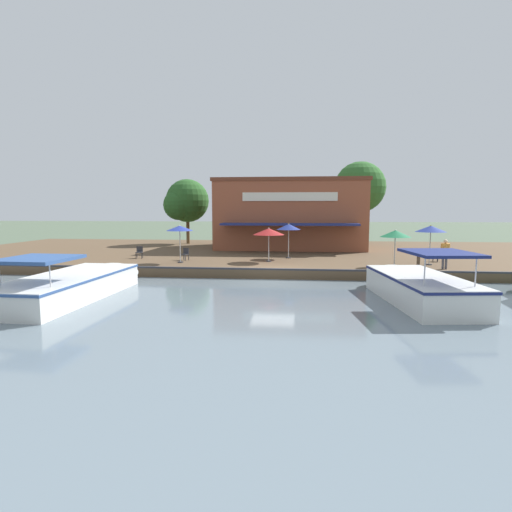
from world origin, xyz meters
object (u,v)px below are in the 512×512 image
object	(u,v)px
patio_umbrella_near_quay_edge	(180,228)
motorboat_second_along	(414,284)
mooring_post	(418,263)
cafe_chair_beside_entrance	(185,253)
patio_umbrella_back_row	(289,227)
patio_umbrella_by_entrance	(431,229)
patio_umbrella_far_corner	(395,234)
waterfront_restaurant	(290,214)
person_at_quay_edge	(445,251)
cafe_chair_under_first_umbrella	(139,252)
cafe_chair_mid_patio	(437,254)
tree_downstream_bank	(358,188)
motorboat_fourth_along	(79,282)
tree_upstream_bank	(185,202)
patio_umbrella_mid_patio_right	(269,232)

from	to	relation	value
patio_umbrella_near_quay_edge	motorboat_second_along	distance (m)	14.87
mooring_post	cafe_chair_beside_entrance	bearing A→B (deg)	-103.99
patio_umbrella_back_row	patio_umbrella_by_entrance	xyz separation A→B (m)	(2.65, 8.92, 0.03)
motorboat_second_along	patio_umbrella_far_corner	bearing A→B (deg)	173.94
patio_umbrella_back_row	mooring_post	size ratio (longest dim) A/B	2.46
waterfront_restaurant	person_at_quay_edge	xyz separation A→B (m)	(12.52, 9.24, -1.97)
cafe_chair_under_first_umbrella	mooring_post	distance (m)	18.60
cafe_chair_mid_patio	tree_downstream_bank	distance (m)	15.49
waterfront_restaurant	tree_downstream_bank	size ratio (longest dim) A/B	1.58
cafe_chair_mid_patio	mooring_post	distance (m)	5.35
patio_umbrella_by_entrance	person_at_quay_edge	distance (m)	2.16
motorboat_fourth_along	tree_downstream_bank	world-z (taller)	tree_downstream_bank
tree_upstream_bank	patio_umbrella_by_entrance	bearing A→B (deg)	55.01
motorboat_second_along	tree_downstream_bank	bearing A→B (deg)	177.64
tree_downstream_bank	cafe_chair_mid_patio	bearing A→B (deg)	12.63
tree_upstream_bank	waterfront_restaurant	bearing A→B (deg)	74.41
motorboat_fourth_along	tree_upstream_bank	size ratio (longest dim) A/B	1.44
patio_umbrella_by_entrance	cafe_chair_beside_entrance	size ratio (longest dim) A/B	2.97
person_at_quay_edge	motorboat_second_along	world-z (taller)	motorboat_second_along
motorboat_second_along	person_at_quay_edge	bearing A→B (deg)	150.06
patio_umbrella_by_entrance	cafe_chair_mid_patio	distance (m)	2.76
motorboat_fourth_along	motorboat_second_along	distance (m)	15.47
patio_umbrella_far_corner	tree_upstream_bank	distance (m)	22.74
patio_umbrella_far_corner	mooring_post	distance (m)	2.52
patio_umbrella_near_quay_edge	patio_umbrella_mid_patio_right	xyz separation A→B (m)	(-1.07, 5.76, -0.24)
cafe_chair_beside_entrance	motorboat_fourth_along	xyz separation A→B (m)	(9.10, -2.57, -0.39)
tree_upstream_bank	cafe_chair_mid_patio	bearing A→B (deg)	60.03
patio_umbrella_far_corner	cafe_chair_under_first_umbrella	distance (m)	17.45
patio_umbrella_back_row	tree_upstream_bank	bearing A→B (deg)	-136.06
patio_umbrella_back_row	cafe_chair_beside_entrance	distance (m)	7.54
person_at_quay_edge	motorboat_fourth_along	distance (m)	19.99
cafe_chair_under_first_umbrella	tree_upstream_bank	world-z (taller)	tree_upstream_bank
patio_umbrella_back_row	patio_umbrella_near_quay_edge	size ratio (longest dim) A/B	1.01
patio_umbrella_far_corner	person_at_quay_edge	xyz separation A→B (m)	(0.72, 2.69, -0.92)
patio_umbrella_near_quay_edge	motorboat_fourth_along	distance (m)	8.55
patio_umbrella_by_entrance	cafe_chair_beside_entrance	distance (m)	16.11
cafe_chair_mid_patio	cafe_chair_beside_entrance	bearing A→B (deg)	-86.40
cafe_chair_under_first_umbrella	patio_umbrella_far_corner	bearing A→B (deg)	81.31
cafe_chair_beside_entrance	patio_umbrella_near_quay_edge	bearing A→B (deg)	1.29
motorboat_fourth_along	tree_upstream_bank	distance (m)	22.47
cafe_chair_under_first_umbrella	patio_umbrella_back_row	bearing A→B (deg)	95.89
motorboat_fourth_along	cafe_chair_mid_patio	bearing A→B (deg)	117.40
patio_umbrella_by_entrance	cafe_chair_under_first_umbrella	xyz separation A→B (m)	(-1.55, -19.58, -1.80)
tree_upstream_bank	patio_umbrella_mid_patio_right	bearing A→B (deg)	35.45
patio_umbrella_mid_patio_right	waterfront_restaurant	bearing A→B (deg)	173.01
patio_umbrella_mid_patio_right	tree_downstream_bank	distance (m)	17.85
patio_umbrella_mid_patio_right	cafe_chair_under_first_umbrella	size ratio (longest dim) A/B	2.68
cafe_chair_beside_entrance	cafe_chair_under_first_umbrella	size ratio (longest dim) A/B	1.00
patio_umbrella_by_entrance	tree_upstream_bank	world-z (taller)	tree_upstream_bank
patio_umbrella_back_row	motorboat_fourth_along	xyz separation A→B (m)	(11.03, -9.63, -2.15)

